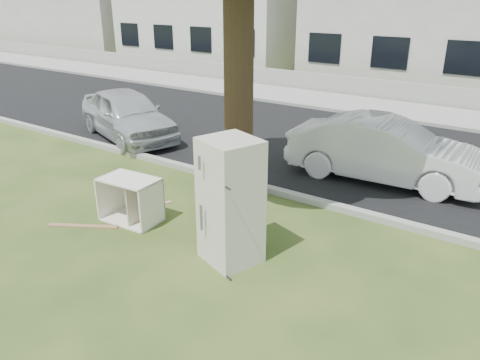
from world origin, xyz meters
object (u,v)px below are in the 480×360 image
Objects in this scene: cabinet at (130,200)px; car_center at (385,150)px; car_left at (127,114)px; fridge at (231,202)px.

car_center is (3.04, 4.44, 0.27)m from cabinet.
car_center reaches higher than car_left.
car_center is 6.97m from car_left.
car_left is (-3.87, 3.54, 0.27)m from cabinet.
car_left is (-6.91, -0.90, -0.00)m from car_center.
car_center is at bearing -62.20° from car_left.
cabinet is 5.26m from car_left.
cabinet is at bearing -161.72° from fridge.
fridge is at bearing 165.66° from car_center.
cabinet is at bearing -112.06° from car_left.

